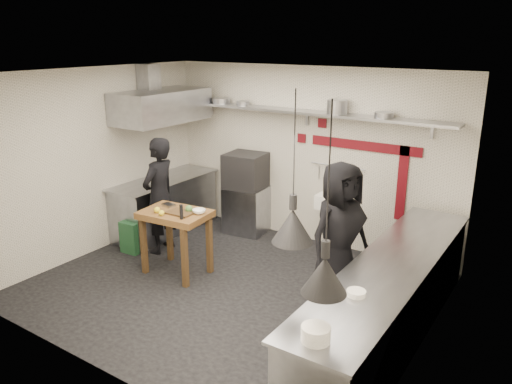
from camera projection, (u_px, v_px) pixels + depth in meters
The scene contains 47 objects.
floor at pixel (230, 288), 6.67m from camera, with size 5.00×5.00×0.00m, color black.
ceiling at pixel (226, 74), 5.84m from camera, with size 5.00×5.00×0.00m, color silver.
wall_back at pixel (307, 156), 7.92m from camera, with size 5.00×0.04×2.80m, color silver.
wall_front at pixel (92, 243), 4.59m from camera, with size 5.00×0.04×2.80m, color silver.
wall_left at pixel (96, 161), 7.58m from camera, with size 0.04×4.20×2.80m, color silver.
wall_right at pixel (431, 229), 4.93m from camera, with size 0.04×4.20×2.80m, color silver.
red_band_horiz at pixel (365, 146), 7.32m from camera, with size 1.70×0.02×0.14m, color #5F0C14.
red_band_vert at pixel (402, 184), 7.15m from camera, with size 0.14×0.02×1.10m, color #5F0C14.
red_tile_a at pixel (322, 123), 7.61m from camera, with size 0.14×0.02×0.14m, color #5F0C14.
red_tile_b at pixel (302, 138), 7.88m from camera, with size 0.14×0.02×0.14m, color #5F0C14.
back_shelf at pixel (303, 112), 7.57m from camera, with size 4.60×0.34×0.04m, color gray.
shelf_bracket_left at pixel (211, 108), 8.72m from camera, with size 0.04×0.06×0.24m, color gray.
shelf_bracket_mid at pixel (308, 117), 7.71m from camera, with size 0.04×0.06×0.24m, color gray.
shelf_bracket_right at pixel (433, 129), 6.71m from camera, with size 0.04×0.06×0.24m, color gray.
pan_far_left at pixel (221, 101), 8.37m from camera, with size 0.30×0.30×0.09m, color gray.
pan_mid_left at pixel (243, 103), 8.14m from camera, with size 0.22×0.22×0.07m, color gray.
stock_pot at pixel (337, 107), 7.24m from camera, with size 0.30×0.30×0.20m, color gray.
pan_right at pixel (384, 115), 6.88m from camera, with size 0.27×0.27×0.08m, color gray.
oven_stand at pixel (247, 209), 8.50m from camera, with size 0.66×0.60×0.80m, color gray.
combi_oven at pixel (246, 171), 8.26m from camera, with size 0.62×0.58×0.58m, color black.
oven_door at pixel (235, 174), 8.09m from camera, with size 0.49×0.03×0.46m, color #5F0C14.
oven_glass at pixel (235, 174), 8.05m from camera, with size 0.37×0.02×0.34m, color black.
hand_sink at pixel (332, 202), 7.67m from camera, with size 0.46×0.34×0.22m, color white.
sink_tap at pixel (333, 191), 7.62m from camera, with size 0.03×0.03×0.14m, color gray.
sink_drain at pixel (330, 229), 7.77m from camera, with size 0.06×0.06×0.66m, color gray.
utensil_rail at pixel (338, 166), 7.62m from camera, with size 0.02×0.02×0.90m, color gray.
counter_right at pixel (389, 304), 5.40m from camera, with size 0.70×3.80×0.90m, color gray.
counter_right_top at pixel (392, 265), 5.26m from camera, with size 0.76×3.90×0.03m, color gray.
plate_stack at pixel (316, 334), 3.90m from camera, with size 0.23×0.23×0.13m, color white.
small_bowl_right at pixel (356, 293), 4.60m from camera, with size 0.18×0.18×0.05m, color white.
counter_left at pixel (165, 206), 8.51m from camera, with size 0.70×1.90×0.90m, color gray.
counter_left_top at pixel (164, 180), 8.37m from camera, with size 0.76×2.00×0.03m, color gray.
extractor_hood at pixel (162, 106), 7.98m from camera, with size 0.78×1.60×0.50m, color gray.
hood_duct at pixel (149, 80), 7.99m from camera, with size 0.28×0.28×0.50m, color gray.
green_bin at pixel (134, 236), 7.76m from camera, with size 0.31×0.31×0.50m, color #1F512D.
prep_table at pixel (176, 242), 6.98m from camera, with size 0.92×0.64×0.92m, color brown, non-canonical shape.
cutting_board at pixel (180, 213), 6.76m from camera, with size 0.36×0.25×0.03m, color #4E361D.
pepper_mill at pixel (181, 212), 6.53m from camera, with size 0.05×0.05×0.20m, color black.
lemon_a at pixel (157, 210), 6.78m from camera, with size 0.09×0.09×0.09m, color yellow.
lemon_b at pixel (161, 213), 6.67m from camera, with size 0.08×0.08×0.08m, color yellow.
veg_ball at pixel (189, 209), 6.80m from camera, with size 0.10×0.10×0.10m, color #4A7C38.
steel_tray at pixel (169, 205), 7.06m from camera, with size 0.19×0.12×0.03m, color gray.
bowl at pixel (199, 211), 6.76m from camera, with size 0.18×0.18×0.06m, color white.
heat_lamp_near at pixel (294, 169), 4.40m from camera, with size 0.38×0.38×1.40m, color black, non-canonical shape.
heat_lamp_far at pixel (328, 202), 3.73m from camera, with size 0.37×0.37×1.53m, color black, non-canonical shape.
chef_left at pixel (159, 196), 7.60m from camera, with size 0.65×0.43×1.79m, color black.
chef_right at pixel (339, 234), 6.09m from camera, with size 0.89×0.58×1.82m, color black.
Camera 1 is at (3.61, -4.79, 3.22)m, focal length 35.00 mm.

